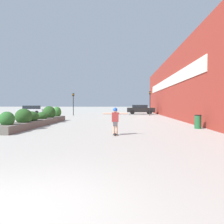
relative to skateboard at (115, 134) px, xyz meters
The scene contains 9 objects.
building_wall_right 14.63m from the skateboard, 62.92° to the left, with size 0.67×49.90×7.67m.
planter_box 8.27m from the skateboard, 140.06° to the left, with size 1.30×11.18×1.51m.
skateboard is the anchor object (origin of this frame).
skateboarder 0.87m from the skateboard, 97.13° to the left, with size 1.31×0.24×1.41m.
trash_bin 6.59m from the skateboard, 32.79° to the left, with size 0.46×0.46×0.94m.
car_leftmost 29.03m from the skateboard, 122.12° to the left, with size 4.56×1.88×1.46m.
car_center_left 25.76m from the skateboard, 82.84° to the left, with size 4.63×1.96×1.58m.
traffic_light_left 22.09m from the skateboard, 109.15° to the left, with size 0.28×0.30×3.34m.
traffic_light_right 21.54m from the skateboard, 78.50° to the left, with size 0.28×0.30×3.60m.
Camera 1 is at (1.84, -3.03, 1.67)m, focal length 35.00 mm.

